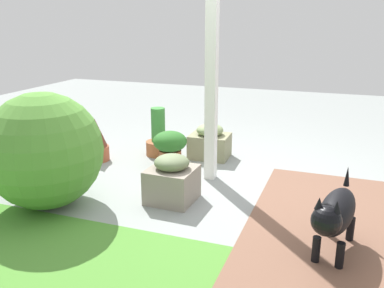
% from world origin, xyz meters
% --- Properties ---
extents(ground_plane, '(12.00, 12.00, 0.00)m').
position_xyz_m(ground_plane, '(0.00, 0.00, 0.00)').
color(ground_plane, gray).
extents(brick_path, '(1.80, 2.40, 0.02)m').
position_xyz_m(brick_path, '(-1.17, 0.49, 0.01)').
color(brick_path, brown).
rests_on(brick_path, ground).
extents(porch_pillar, '(0.11, 0.11, 2.51)m').
position_xyz_m(porch_pillar, '(0.31, -0.26, 1.26)').
color(porch_pillar, white).
rests_on(porch_pillar, ground).
extents(stone_planter_nearest, '(0.46, 0.38, 0.40)m').
position_xyz_m(stone_planter_nearest, '(0.52, -0.88, 0.18)').
color(stone_planter_nearest, gray).
rests_on(stone_planter_nearest, ground).
extents(stone_planter_mid, '(0.42, 0.42, 0.43)m').
position_xyz_m(stone_planter_mid, '(0.47, 0.40, 0.20)').
color(stone_planter_mid, gray).
rests_on(stone_planter_mid, ground).
extents(round_shrub, '(1.00, 1.00, 1.00)m').
position_xyz_m(round_shrub, '(1.45, 0.86, 0.50)').
color(round_shrub, '#518C35').
rests_on(round_shrub, ground).
extents(terracotta_pot_spiky, '(0.29, 0.29, 0.50)m').
position_xyz_m(terracotta_pot_spiky, '(1.72, -0.34, 0.24)').
color(terracotta_pot_spiky, '#AA5236').
rests_on(terracotta_pot_spiky, ground).
extents(terracotta_pot_tall, '(0.30, 0.30, 0.57)m').
position_xyz_m(terracotta_pot_tall, '(1.13, -0.76, 0.21)').
color(terracotta_pot_tall, '#9F5934').
rests_on(terracotta_pot_tall, ground).
extents(terracotta_pot_broad, '(0.37, 0.37, 0.42)m').
position_xyz_m(terracotta_pot_broad, '(0.81, -0.38, 0.25)').
color(terracotta_pot_broad, '#9E5536').
rests_on(terracotta_pot_broad, ground).
extents(dog, '(0.32, 0.82, 0.56)m').
position_xyz_m(dog, '(-0.93, 0.88, 0.32)').
color(dog, black).
rests_on(dog, ground).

